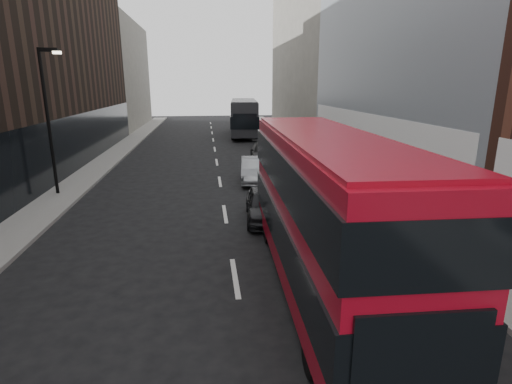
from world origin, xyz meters
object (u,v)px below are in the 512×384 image
object	(u,v)px
street_lamp	(49,112)
car_a	(265,204)
car_b	(254,169)
car_c	(264,153)
red_bus	(325,206)
grey_bus	(244,116)

from	to	relation	value
street_lamp	car_a	bearing A→B (deg)	-26.64
car_b	car_c	xyz separation A→B (m)	(1.44, 5.72, 0.00)
car_a	car_c	size ratio (longest dim) A/B	0.82
car_b	street_lamp	bearing A→B (deg)	-163.50
car_a	car_b	world-z (taller)	car_b
street_lamp	red_bus	size ratio (longest dim) A/B	0.65
red_bus	grey_bus	distance (m)	34.30
car_a	street_lamp	bearing A→B (deg)	158.39
street_lamp	red_bus	world-z (taller)	street_lamp
grey_bus	street_lamp	bearing A→B (deg)	-111.91
red_bus	car_a	distance (m)	6.21
red_bus	grey_bus	xyz separation A→B (m)	(1.13, 34.28, -0.34)
grey_bus	car_b	world-z (taller)	grey_bus
grey_bus	car_c	distance (m)	15.83
grey_bus	car_a	world-z (taller)	grey_bus
red_bus	car_a	size ratio (longest dim) A/B	2.73
car_a	car_c	distance (m)	12.71
red_bus	car_b	distance (m)	12.90
grey_bus	car_c	xyz separation A→B (m)	(-0.04, -15.77, -1.35)
car_a	car_c	xyz separation A→B (m)	(1.81, 12.59, 0.03)
street_lamp	grey_bus	bearing A→B (deg)	63.45
street_lamp	car_a	world-z (taller)	street_lamp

